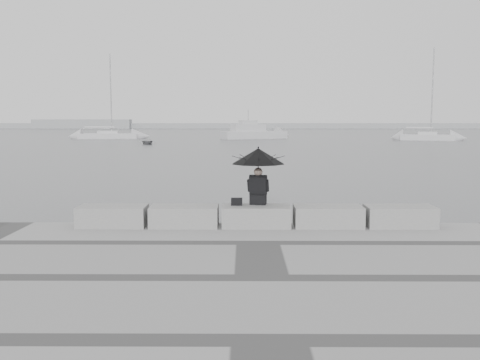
{
  "coord_description": "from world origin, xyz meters",
  "views": [
    {
      "loc": [
        -0.3,
        -12.91,
        3.05
      ],
      "look_at": [
        -0.4,
        3.0,
        1.22
      ],
      "focal_mm": 40.0,
      "sensor_mm": 36.0,
      "label": 1
    }
  ],
  "objects_px": {
    "sailboat_right": "(427,137)",
    "sailboat_left": "(108,135)",
    "seated_person": "(258,162)",
    "dinghy": "(147,142)",
    "motor_cruiser": "(254,133)"
  },
  "relations": [
    {
      "from": "sailboat_left",
      "to": "sailboat_right",
      "type": "height_order",
      "value": "same"
    },
    {
      "from": "seated_person",
      "to": "sailboat_right",
      "type": "xyz_separation_m",
      "value": [
        25.6,
        62.96,
        -1.5
      ]
    },
    {
      "from": "sailboat_left",
      "to": "dinghy",
      "type": "distance_m",
      "value": 19.86
    },
    {
      "from": "seated_person",
      "to": "sailboat_left",
      "type": "distance_m",
      "value": 72.02
    },
    {
      "from": "seated_person",
      "to": "motor_cruiser",
      "type": "height_order",
      "value": "motor_cruiser"
    },
    {
      "from": "seated_person",
      "to": "sailboat_left",
      "type": "bearing_deg",
      "value": 118.43
    },
    {
      "from": "seated_person",
      "to": "dinghy",
      "type": "height_order",
      "value": "seated_person"
    },
    {
      "from": "motor_cruiser",
      "to": "dinghy",
      "type": "distance_m",
      "value": 22.19
    },
    {
      "from": "sailboat_left",
      "to": "motor_cruiser",
      "type": "distance_m",
      "value": 22.28
    },
    {
      "from": "motor_cruiser",
      "to": "sailboat_left",
      "type": "bearing_deg",
      "value": 156.28
    },
    {
      "from": "sailboat_right",
      "to": "sailboat_left",
      "type": "bearing_deg",
      "value": -169.19
    },
    {
      "from": "motor_cruiser",
      "to": "dinghy",
      "type": "xyz_separation_m",
      "value": [
        -13.16,
        -17.85,
        -0.64
      ]
    },
    {
      "from": "dinghy",
      "to": "seated_person",
      "type": "bearing_deg",
      "value": -90.28
    },
    {
      "from": "sailboat_right",
      "to": "dinghy",
      "type": "bearing_deg",
      "value": -144.58
    },
    {
      "from": "motor_cruiser",
      "to": "seated_person",
      "type": "bearing_deg",
      "value": -115.32
    }
  ]
}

